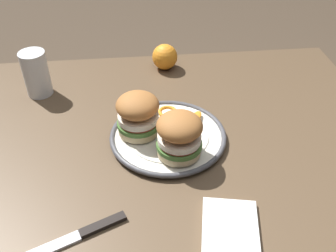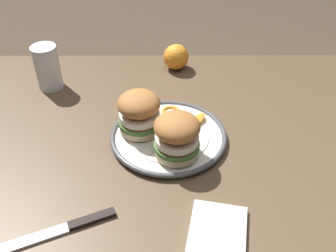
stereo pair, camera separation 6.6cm
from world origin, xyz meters
TOP-DOWN VIEW (x-y plane):
  - dining_table at (0.00, 0.00)m, footprint 1.11×0.86m
  - dinner_plate at (-0.01, -0.02)m, footprint 0.28×0.28m
  - sandwich_half_left at (-0.02, 0.05)m, footprint 0.14×0.14m
  - sandwich_half_right at (0.06, -0.03)m, footprint 0.14×0.14m
  - orange_peel_curled at (-0.01, -0.09)m, footprint 0.07×0.07m
  - orange_peel_strip_long at (-0.08, -0.06)m, footprint 0.06×0.07m
  - drinking_glass at (0.33, -0.25)m, footprint 0.07×0.07m
  - whole_orange at (-0.03, -0.35)m, footprint 0.08×0.08m
  - table_knife at (0.19, 0.24)m, footprint 0.21×0.10m
  - folded_napkin at (-0.09, 0.27)m, footprint 0.13×0.18m

SIDE VIEW (x-z plane):
  - dining_table at x=0.00m, z-range 0.27..1.04m
  - table_knife at x=0.19m, z-range 0.77..0.79m
  - folded_napkin at x=-0.09m, z-range 0.78..0.79m
  - dinner_plate at x=-0.01m, z-range 0.78..0.80m
  - orange_peel_strip_long at x=-0.08m, z-range 0.79..0.80m
  - orange_peel_curled at x=-0.01m, z-range 0.79..0.80m
  - whole_orange at x=-0.03m, z-range 0.78..0.85m
  - drinking_glass at x=0.33m, z-range 0.77..0.89m
  - sandwich_half_left at x=-0.02m, z-range 0.80..0.90m
  - sandwich_half_right at x=0.06m, z-range 0.80..0.90m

